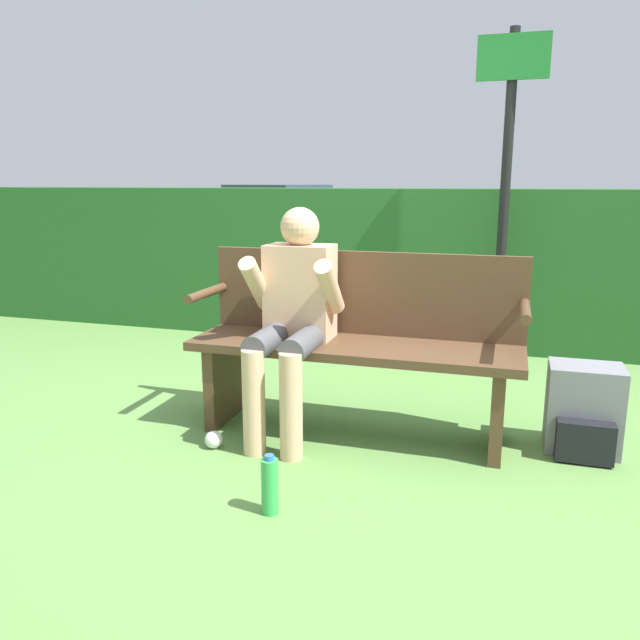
{
  "coord_description": "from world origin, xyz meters",
  "views": [
    {
      "loc": [
        0.73,
        -3.01,
        1.3
      ],
      "look_at": [
        -0.15,
        -0.1,
        0.63
      ],
      "focal_mm": 35.0,
      "sensor_mm": 36.0,
      "label": 1
    }
  ],
  "objects_px": {
    "water_bottle": "(270,486)",
    "signpost": "(506,171)",
    "park_bench": "(357,341)",
    "person_seated": "(293,310)",
    "backpack": "(583,411)",
    "parked_car": "(277,214)"
  },
  "relations": [
    {
      "from": "backpack",
      "to": "water_bottle",
      "type": "bearing_deg",
      "value": -141.31
    },
    {
      "from": "water_bottle",
      "to": "parked_car",
      "type": "xyz_separation_m",
      "value": [
        -4.18,
        11.12,
        0.47
      ]
    },
    {
      "from": "park_bench",
      "to": "parked_car",
      "type": "relative_size",
      "value": 0.38
    },
    {
      "from": "parked_car",
      "to": "signpost",
      "type": "bearing_deg",
      "value": -37.3
    },
    {
      "from": "park_bench",
      "to": "water_bottle",
      "type": "height_order",
      "value": "park_bench"
    },
    {
      "from": "backpack",
      "to": "park_bench",
      "type": "bearing_deg",
      "value": -177.41
    },
    {
      "from": "backpack",
      "to": "parked_car",
      "type": "height_order",
      "value": "parked_car"
    },
    {
      "from": "park_bench",
      "to": "person_seated",
      "type": "height_order",
      "value": "person_seated"
    },
    {
      "from": "backpack",
      "to": "signpost",
      "type": "bearing_deg",
      "value": 106.69
    },
    {
      "from": "person_seated",
      "to": "parked_car",
      "type": "height_order",
      "value": "parked_car"
    },
    {
      "from": "park_bench",
      "to": "water_bottle",
      "type": "distance_m",
      "value": 1.03
    },
    {
      "from": "water_bottle",
      "to": "signpost",
      "type": "relative_size",
      "value": 0.11
    },
    {
      "from": "water_bottle",
      "to": "signpost",
      "type": "bearing_deg",
      "value": 72.34
    },
    {
      "from": "park_bench",
      "to": "parked_car",
      "type": "bearing_deg",
      "value": 112.9
    },
    {
      "from": "signpost",
      "to": "parked_car",
      "type": "bearing_deg",
      "value": 120.02
    },
    {
      "from": "park_bench",
      "to": "person_seated",
      "type": "relative_size",
      "value": 1.44
    },
    {
      "from": "person_seated",
      "to": "backpack",
      "type": "distance_m",
      "value": 1.52
    },
    {
      "from": "person_seated",
      "to": "park_bench",
      "type": "bearing_deg",
      "value": 24.32
    },
    {
      "from": "park_bench",
      "to": "signpost",
      "type": "bearing_deg",
      "value": 66.48
    },
    {
      "from": "park_bench",
      "to": "backpack",
      "type": "height_order",
      "value": "park_bench"
    },
    {
      "from": "person_seated",
      "to": "signpost",
      "type": "distance_m",
      "value": 2.09
    },
    {
      "from": "water_bottle",
      "to": "parked_car",
      "type": "height_order",
      "value": "parked_car"
    }
  ]
}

